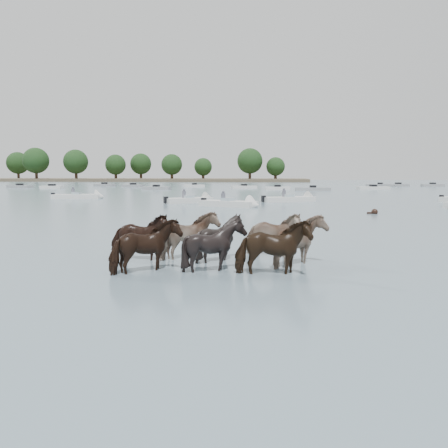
# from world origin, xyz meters

# --- Properties ---
(ground) EXTENTS (400.00, 400.00, 0.00)m
(ground) POSITION_xyz_m (0.00, 0.00, 0.00)
(ground) COLOR #4C636E
(ground) RESTS_ON ground
(shoreline) EXTENTS (160.00, 30.00, 1.00)m
(shoreline) POSITION_xyz_m (-70.00, 150.00, 0.50)
(shoreline) COLOR #4C4233
(shoreline) RESTS_ON ground
(pony_herd) EXTENTS (6.83, 4.57, 1.69)m
(pony_herd) POSITION_xyz_m (-0.80, 0.93, 0.64)
(pony_herd) COLOR black
(pony_herd) RESTS_ON ground
(swimming_pony) EXTENTS (0.72, 0.44, 0.44)m
(swimming_pony) POSITION_xyz_m (7.21, 19.24, 0.10)
(swimming_pony) COLOR black
(swimming_pony) RESTS_ON ground
(motorboat_a) EXTENTS (4.88, 4.36, 1.92)m
(motorboat_a) POSITION_xyz_m (-7.06, 29.33, 0.23)
(motorboat_a) COLOR silver
(motorboat_a) RESTS_ON ground
(motorboat_b) EXTENTS (5.53, 3.71, 1.92)m
(motorboat_b) POSITION_xyz_m (-2.71, 24.44, 0.23)
(motorboat_b) COLOR silver
(motorboat_b) RESTS_ON ground
(motorboat_c) EXTENTS (5.81, 4.17, 1.92)m
(motorboat_c) POSITION_xyz_m (2.30, 32.31, 0.22)
(motorboat_c) COLOR silver
(motorboat_c) RESTS_ON ground
(motorboat_f) EXTENTS (5.78, 2.55, 1.92)m
(motorboat_f) POSITION_xyz_m (-20.54, 34.72, 0.23)
(motorboat_f) COLOR silver
(motorboat_f) RESTS_ON ground
(distant_flotilla) EXTENTS (104.42, 30.43, 0.93)m
(distant_flotilla) POSITION_xyz_m (0.08, 74.65, 0.26)
(distant_flotilla) COLOR gray
(distant_flotilla) RESTS_ON ground
(treeline) EXTENTS (148.05, 23.90, 12.20)m
(treeline) POSITION_xyz_m (-73.54, 150.15, 6.63)
(treeline) COLOR #382619
(treeline) RESTS_ON ground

